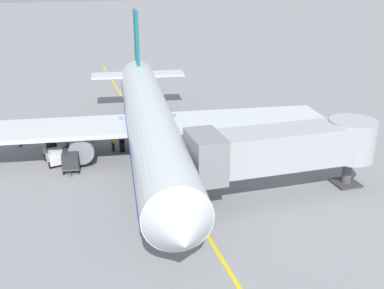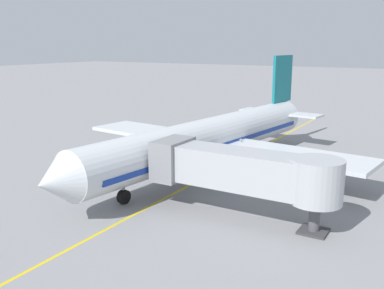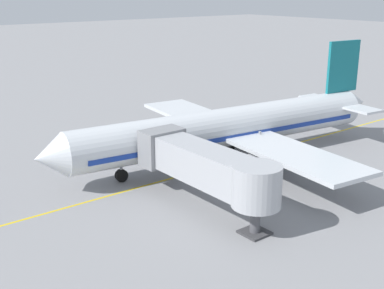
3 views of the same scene
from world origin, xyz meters
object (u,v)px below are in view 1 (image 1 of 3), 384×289
object	(u,v)px
jet_bridge	(285,148)
baggage_cart_tail_end	(77,127)
baggage_cart_second_in_train	(78,145)
ground_crew_wing_walker	(19,136)
baggage_tug_lead	(67,129)
ground_crew_loader	(113,141)
parked_airliner	(149,121)
baggage_cart_third_in_train	(74,134)
baggage_cart_front	(71,158)
baggage_tug_trailing	(55,155)

from	to	relation	value
jet_bridge	baggage_cart_tail_end	world-z (taller)	jet_bridge
baggage_cart_second_in_train	ground_crew_wing_walker	size ratio (longest dim) A/B	1.75
baggage_tug_lead	ground_crew_wing_walker	xyz separation A→B (m)	(4.11, 1.51, 0.24)
jet_bridge	ground_crew_loader	world-z (taller)	jet_bridge
baggage_cart_second_in_train	parked_airliner	bearing A→B (deg)	161.11
baggage_cart_third_in_train	ground_crew_loader	distance (m)	4.07
baggage_cart_front	ground_crew_loader	bearing A→B (deg)	-140.99
ground_crew_loader	baggage_cart_third_in_train	bearing A→B (deg)	-41.63
jet_bridge	baggage_cart_third_in_train	world-z (taller)	jet_bridge
baggage_tug_trailing	baggage_cart_second_in_train	bearing A→B (deg)	-149.32
baggage_tug_trailing	ground_crew_loader	xyz separation A→B (m)	(-4.87, -1.31, 0.24)
baggage_cart_second_in_train	ground_crew_wing_walker	bearing A→B (deg)	-38.29
baggage_cart_second_in_train	baggage_cart_tail_end	bearing A→B (deg)	-93.25
parked_airliner	baggage_cart_second_in_train	distance (m)	6.50
baggage_cart_front	baggage_cart_second_in_train	xyz separation A→B (m)	(-0.69, -2.78, 0.00)
baggage_cart_tail_end	jet_bridge	bearing A→B (deg)	128.51
baggage_cart_third_in_train	baggage_tug_lead	bearing A→B (deg)	-76.76
jet_bridge	baggage_cart_second_in_train	bearing A→B (deg)	-40.45
baggage_tug_lead	baggage_cart_third_in_train	bearing A→B (deg)	103.24
baggage_tug_lead	ground_crew_loader	xyz separation A→B (m)	(-3.61, 5.10, 0.24)
jet_bridge	baggage_cart_third_in_train	size ratio (longest dim) A/B	4.56
baggage_cart_front	baggage_tug_lead	bearing A→B (deg)	-90.23
baggage_tug_trailing	baggage_cart_front	bearing A→B (deg)	126.76
jet_bridge	baggage_cart_front	bearing A→B (deg)	-31.39
parked_airliner	ground_crew_loader	xyz separation A→B (m)	(2.82, -2.15, -2.23)
parked_airliner	ground_crew_wing_walker	bearing A→B (deg)	-28.56
parked_airliner	baggage_tug_lead	size ratio (longest dim) A/B	13.67
baggage_tug_lead	baggage_cart_tail_end	size ratio (longest dim) A/B	0.92
baggage_cart_second_in_train	baggage_cart_tail_end	xyz separation A→B (m)	(-0.28, -4.97, 0.00)
baggage_tug_lead	baggage_cart_second_in_train	bearing A→B (deg)	97.08
jet_bridge	baggage_cart_front	size ratio (longest dim) A/B	4.56
baggage_cart_third_in_train	ground_crew_loader	xyz separation A→B (m)	(-3.04, 2.71, 0.00)
baggage_cart_third_in_train	ground_crew_loader	bearing A→B (deg)	138.37
baggage_tug_lead	ground_crew_loader	world-z (taller)	ground_crew_loader
baggage_cart_tail_end	ground_crew_wing_walker	xyz separation A→B (m)	(5.04, 1.21, 0.00)
ground_crew_loader	jet_bridge	bearing A→B (deg)	131.86
baggage_tug_lead	baggage_cart_third_in_train	xyz separation A→B (m)	(-0.56, 2.40, 0.24)
parked_airliner	baggage_tug_trailing	size ratio (longest dim) A/B	13.89
ground_crew_loader	baggage_tug_trailing	bearing A→B (deg)	15.03
baggage_tug_trailing	baggage_cart_second_in_train	size ratio (longest dim) A/B	0.91
baggage_tug_trailing	baggage_cart_front	world-z (taller)	baggage_tug_trailing
jet_bridge	baggage_cart_tail_end	xyz separation A→B (m)	(12.89, -16.20, -2.51)
baggage_tug_trailing	baggage_cart_third_in_train	bearing A→B (deg)	-114.42
baggage_cart_tail_end	ground_crew_wing_walker	size ratio (longest dim) A/B	1.75
baggage_cart_second_in_train	baggage_cart_third_in_train	bearing A→B (deg)	-88.19
baggage_tug_lead	baggage_cart_front	world-z (taller)	baggage_tug_lead
baggage_tug_trailing	parked_airliner	bearing A→B (deg)	173.76
parked_airliner	ground_crew_loader	distance (m)	4.19
parked_airliner	baggage_cart_second_in_train	world-z (taller)	parked_airliner
baggage_cart_second_in_train	ground_crew_wing_walker	xyz separation A→B (m)	(4.76, -3.76, 0.00)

